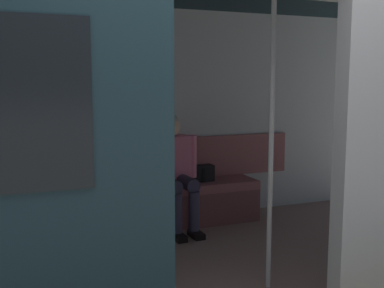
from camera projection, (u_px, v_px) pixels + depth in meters
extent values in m
cube|color=gray|center=(179.00, 263.00, 3.87)|extent=(6.08, 2.58, 0.01)
cube|color=silver|center=(137.00, 117.00, 4.91)|extent=(6.08, 0.10, 2.24)
cube|color=#935156|center=(139.00, 161.00, 4.92)|extent=(3.52, 0.06, 0.45)
cube|color=#935156|center=(145.00, 190.00, 4.75)|extent=(2.41, 0.44, 0.09)
cube|color=brown|center=(151.00, 217.00, 4.60)|extent=(2.41, 0.04, 0.35)
cube|color=pink|center=(170.00, 160.00, 4.79)|extent=(0.39, 0.23, 0.50)
sphere|color=beige|center=(170.00, 127.00, 4.74)|extent=(0.21, 0.21, 0.21)
sphere|color=#B2ADA8|center=(170.00, 123.00, 4.75)|extent=(0.19, 0.19, 0.19)
cylinder|color=pink|center=(192.00, 156.00, 4.85)|extent=(0.08, 0.08, 0.44)
cylinder|color=pink|center=(149.00, 159.00, 4.67)|extent=(0.08, 0.08, 0.44)
cylinder|color=#38334C|center=(186.00, 183.00, 4.67)|extent=(0.15, 0.40, 0.14)
cylinder|color=#38334C|center=(169.00, 184.00, 4.60)|extent=(0.15, 0.40, 0.14)
cylinder|color=#38334C|center=(194.00, 212.00, 4.52)|extent=(0.10, 0.10, 0.40)
cylinder|color=#38334C|center=(177.00, 214.00, 4.45)|extent=(0.10, 0.10, 0.40)
cube|color=black|center=(196.00, 235.00, 4.50)|extent=(0.11, 0.22, 0.06)
cube|color=black|center=(179.00, 237.00, 4.43)|extent=(0.11, 0.22, 0.06)
cube|color=black|center=(201.00, 173.00, 4.97)|extent=(0.26, 0.14, 0.17)
cube|color=black|center=(204.00, 175.00, 4.90)|extent=(0.02, 0.01, 0.14)
cube|color=gold|center=(130.00, 187.00, 4.65)|extent=(0.19, 0.24, 0.03)
cylinder|color=silver|center=(153.00, 145.00, 2.82)|extent=(0.04, 0.04, 2.22)
cylinder|color=silver|center=(271.00, 136.00, 3.28)|extent=(0.04, 0.04, 2.22)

